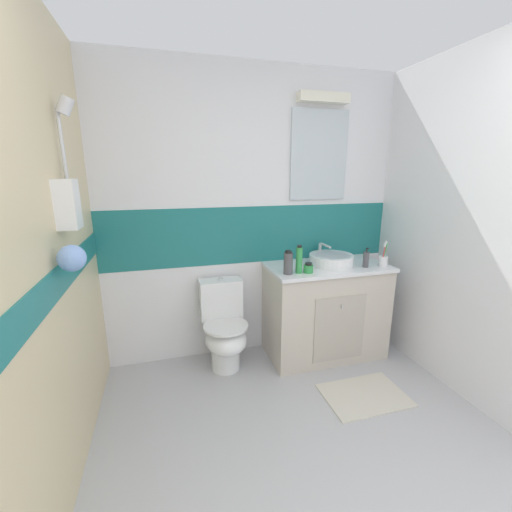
% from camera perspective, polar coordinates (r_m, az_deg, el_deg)
% --- Properties ---
extents(ground_plane, '(3.20, 3.48, 0.04)m').
position_cam_1_polar(ground_plane, '(2.41, 8.62, -29.40)').
color(ground_plane, '#B2B2B7').
extents(wall_back_tiled, '(3.20, 0.20, 2.50)m').
position_cam_1_polar(wall_back_tiled, '(2.94, -0.34, 6.97)').
color(wall_back_tiled, white).
rests_on(wall_back_tiled, ground_plane).
extents(wall_left_shower_alcove, '(0.25, 3.48, 2.50)m').
position_cam_1_polar(wall_left_shower_alcove, '(1.72, -35.03, -1.38)').
color(wall_left_shower_alcove, beige).
rests_on(wall_left_shower_alcove, ground_plane).
extents(wall_right_plain, '(0.10, 3.48, 2.50)m').
position_cam_1_polar(wall_right_plain, '(2.66, 37.32, 3.01)').
color(wall_right_plain, white).
rests_on(wall_right_plain, ground_plane).
extents(vanity_cabinet, '(1.05, 0.57, 0.85)m').
position_cam_1_polar(vanity_cabinet, '(3.09, 11.83, -9.11)').
color(vanity_cabinet, beige).
rests_on(vanity_cabinet, ground_plane).
extents(sink_basin, '(0.38, 0.43, 0.16)m').
position_cam_1_polar(sink_basin, '(2.94, 12.90, -0.55)').
color(sink_basin, white).
rests_on(sink_basin, vanity_cabinet).
extents(toilet, '(0.37, 0.50, 0.76)m').
position_cam_1_polar(toilet, '(2.86, -5.52, -12.40)').
color(toilet, white).
rests_on(toilet, ground_plane).
extents(toothbrush_cup, '(0.07, 0.07, 0.22)m').
position_cam_1_polar(toothbrush_cup, '(3.03, 21.21, -0.70)').
color(toothbrush_cup, white).
rests_on(toothbrush_cup, vanity_cabinet).
extents(soap_dispenser, '(0.05, 0.05, 0.17)m').
position_cam_1_polar(soap_dispenser, '(2.95, 18.54, -0.56)').
color(soap_dispenser, '#4C4C51').
rests_on(soap_dispenser, vanity_cabinet).
extents(hair_gel_jar, '(0.08, 0.08, 0.08)m').
position_cam_1_polar(hair_gel_jar, '(2.68, 9.07, -2.10)').
color(hair_gel_jar, green).
rests_on(hair_gel_jar, vanity_cabinet).
extents(mouthwash_bottle, '(0.07, 0.07, 0.19)m').
position_cam_1_polar(mouthwash_bottle, '(2.62, 5.60, -1.18)').
color(mouthwash_bottle, '#4C4C51').
rests_on(mouthwash_bottle, vanity_cabinet).
extents(shampoo_bottle_tall, '(0.05, 0.05, 0.23)m').
position_cam_1_polar(shampoo_bottle_tall, '(2.64, 7.48, -0.65)').
color(shampoo_bottle_tall, green).
rests_on(shampoo_bottle_tall, vanity_cabinet).
extents(bath_mat, '(0.61, 0.43, 0.01)m').
position_cam_1_polar(bath_mat, '(2.82, 18.27, -21.94)').
color(bath_mat, beige).
rests_on(bath_mat, ground_plane).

